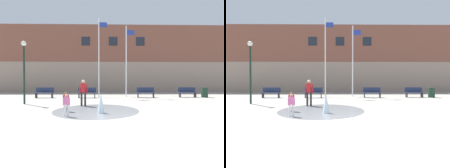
{
  "view_description": "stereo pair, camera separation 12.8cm",
  "coord_description": "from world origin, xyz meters",
  "views": [
    {
      "loc": [
        -0.67,
        -5.58,
        1.59
      ],
      "look_at": [
        -0.38,
        6.75,
        1.3
      ],
      "focal_mm": 28.0,
      "sensor_mm": 36.0,
      "label": 1
    },
    {
      "loc": [
        -0.54,
        -5.58,
        1.59
      ],
      "look_at": [
        -0.38,
        6.75,
        1.3
      ],
      "focal_mm": 28.0,
      "sensor_mm": 36.0,
      "label": 2
    }
  ],
  "objects": [
    {
      "name": "flagpole_right",
      "position": [
        1.06,
        10.62,
        3.53
      ],
      "size": [
        0.8,
        0.1,
        6.59
      ],
      "color": "silver",
      "rests_on": "ground"
    },
    {
      "name": "park_bench_far_right",
      "position": [
        6.58,
        10.19,
        0.48
      ],
      "size": [
        1.6,
        0.44,
        0.91
      ],
      "color": "#28282D",
      "rests_on": "ground"
    },
    {
      "name": "park_bench_center",
      "position": [
        -2.53,
        9.94,
        0.48
      ],
      "size": [
        1.6,
        0.44,
        0.91
      ],
      "color": "#28282D",
      "rests_on": "ground"
    },
    {
      "name": "lamp_post_left_lane",
      "position": [
        -6.18,
        6.03,
        2.68
      ],
      "size": [
        0.32,
        0.32,
        4.14
      ],
      "color": "#192D23",
      "rests_on": "ground"
    },
    {
      "name": "trash_can",
      "position": [
        8.1,
        10.02,
        0.45
      ],
      "size": [
        0.56,
        0.56,
        0.9
      ],
      "primitive_type": "cylinder",
      "color": "#193323",
      "rests_on": "ground"
    },
    {
      "name": "splash_fountain",
      "position": [
        -1.16,
        3.17,
        0.2
      ],
      "size": [
        4.43,
        4.43,
        0.94
      ],
      "color": "gray",
      "rests_on": "ground"
    },
    {
      "name": "child_running",
      "position": [
        -2.79,
        3.23,
        0.58
      ],
      "size": [
        0.31,
        0.2,
        0.99
      ],
      "rotation": [
        0.0,
        0.0,
        -2.68
      ],
      "color": "#1E233D",
      "rests_on": "ground"
    },
    {
      "name": "adult_in_red",
      "position": [
        -2.17,
        5.04,
        0.93
      ],
      "size": [
        0.5,
        0.35,
        1.59
      ],
      "rotation": [
        0.0,
        0.0,
        1.53
      ],
      "color": "#28282D",
      "rests_on": "ground"
    },
    {
      "name": "park_bench_far_left",
      "position": [
        -6.31,
        10.03,
        0.48
      ],
      "size": [
        1.6,
        0.44,
        0.91
      ],
      "color": "#28282D",
      "rests_on": "ground"
    },
    {
      "name": "flagpole_left",
      "position": [
        -1.48,
        10.62,
        3.89
      ],
      "size": [
        0.8,
        0.1,
        7.29
      ],
      "color": "silver",
      "rests_on": "ground"
    },
    {
      "name": "ground_plane",
      "position": [
        0.0,
        0.0,
        0.0
      ],
      "size": [
        100.0,
        100.0,
        0.0
      ],
      "primitive_type": "plane",
      "color": "#9E998E"
    },
    {
      "name": "library_building",
      "position": [
        0.0,
        19.93,
        4.35
      ],
      "size": [
        36.0,
        6.05,
        8.7
      ],
      "color": "gray",
      "rests_on": "ground"
    },
    {
      "name": "park_bench_under_right_flagpole",
      "position": [
        2.74,
        10.13,
        0.48
      ],
      "size": [
        1.6,
        0.44,
        0.91
      ],
      "color": "#28282D",
      "rests_on": "ground"
    },
    {
      "name": "child_in_fountain",
      "position": [
        -2.47,
        2.0,
        0.58
      ],
      "size": [
        0.31,
        0.22,
        0.99
      ],
      "rotation": [
        0.0,
        0.0,
        -0.55
      ],
      "color": "silver",
      "rests_on": "ground"
    }
  ]
}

